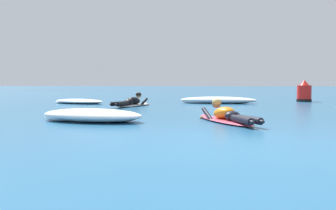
% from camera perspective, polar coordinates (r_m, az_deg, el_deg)
% --- Properties ---
extents(ground_plane, '(120.00, 120.00, 0.00)m').
position_cam_1_polar(ground_plane, '(15.52, 7.89, 0.23)').
color(ground_plane, '#235B84').
extents(surfer_near, '(1.47, 2.55, 0.54)m').
position_cam_1_polar(surfer_near, '(8.32, 8.87, -1.69)').
color(surfer_near, '#E54C66').
rests_on(surfer_near, ground).
extents(surfer_far, '(1.12, 2.45, 0.54)m').
position_cam_1_polar(surfer_far, '(13.65, -5.48, 0.38)').
color(surfer_far, white).
rests_on(surfer_far, ground).
extents(whitewater_front, '(2.58, 1.59, 0.29)m').
position_cam_1_polar(whitewater_front, '(8.58, -11.40, -1.56)').
color(whitewater_front, white).
rests_on(whitewater_front, ground).
extents(whitewater_mid_left, '(3.19, 1.21, 0.28)m').
position_cam_1_polar(whitewater_mid_left, '(15.52, 7.60, 0.71)').
color(whitewater_mid_left, white).
rests_on(whitewater_mid_left, ground).
extents(whitewater_back, '(2.46, 1.75, 0.19)m').
position_cam_1_polar(whitewater_back, '(15.72, -13.27, 0.53)').
color(whitewater_back, white).
rests_on(whitewater_back, ground).
extents(channel_marker_buoy, '(0.65, 0.65, 0.97)m').
position_cam_1_polar(channel_marker_buoy, '(17.85, 19.87, 1.70)').
color(channel_marker_buoy, red).
rests_on(channel_marker_buoy, ground).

